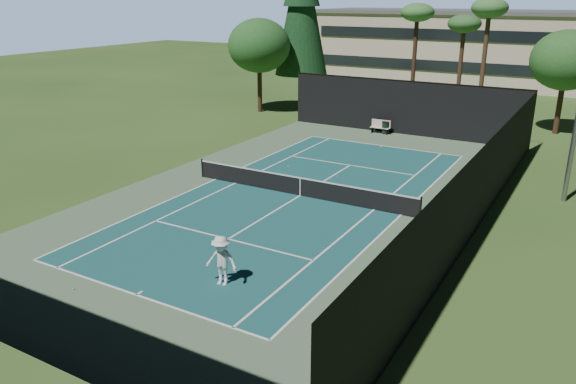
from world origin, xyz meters
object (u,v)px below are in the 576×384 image
(tennis_net, at_px, (300,186))
(tennis_ball_c, at_px, (338,191))
(player, at_px, (221,261))
(trash_bin, at_px, (385,128))
(tennis_ball_d, at_px, (288,166))
(park_bench, at_px, (381,126))
(tennis_ball_a, at_px, (73,289))
(tennis_ball_b, at_px, (337,176))

(tennis_net, relative_size, tennis_ball_c, 169.74)
(player, distance_m, trash_bin, 25.39)
(tennis_net, xyz_separation_m, tennis_ball_d, (-3.15, 4.22, -0.52))
(tennis_ball_d, height_order, park_bench, park_bench)
(tennis_net, height_order, tennis_ball_c, tennis_net)
(tennis_ball_a, xyz_separation_m, trash_bin, (1.07, 28.15, 0.44))
(tennis_net, bearing_deg, player, -77.65)
(tennis_ball_b, bearing_deg, tennis_ball_d, 175.32)
(player, bearing_deg, tennis_ball_a, -154.39)
(tennis_ball_a, xyz_separation_m, tennis_ball_b, (2.51, 16.64, 0.00))
(tennis_ball_d, bearing_deg, player, -69.26)
(player, height_order, tennis_ball_b, player)
(tennis_ball_d, distance_m, park_bench, 11.32)
(player, relative_size, tennis_ball_d, 27.13)
(tennis_ball_b, bearing_deg, tennis_ball_a, -98.59)
(player, height_order, park_bench, player)
(tennis_net, xyz_separation_m, player, (2.13, -9.73, 0.38))
(tennis_net, xyz_separation_m, park_bench, (-1.52, 15.41, -0.01))
(tennis_ball_a, relative_size, tennis_ball_d, 0.99)
(tennis_ball_c, distance_m, tennis_ball_d, 5.23)
(tennis_ball_d, height_order, trash_bin, trash_bin)
(tennis_ball_a, distance_m, park_bench, 28.13)
(tennis_ball_b, height_order, tennis_ball_c, tennis_ball_c)
(tennis_net, distance_m, tennis_ball_b, 3.98)
(tennis_net, relative_size, trash_bin, 13.65)
(tennis_ball_b, distance_m, tennis_ball_d, 3.46)
(tennis_ball_a, relative_size, tennis_ball_b, 0.92)
(tennis_ball_d, bearing_deg, park_bench, 81.71)
(player, relative_size, tennis_ball_c, 24.76)
(park_bench, bearing_deg, player, -81.74)
(tennis_ball_b, bearing_deg, tennis_ball_c, -64.55)
(player, distance_m, tennis_ball_a, 5.35)
(tennis_ball_a, relative_size, trash_bin, 0.07)
(tennis_ball_a, bearing_deg, tennis_net, 80.11)
(tennis_net, bearing_deg, tennis_ball_b, 85.66)
(player, bearing_deg, tennis_ball_b, 88.81)
(tennis_net, distance_m, tennis_ball_c, 2.21)
(tennis_ball_b, distance_m, tennis_ball_c, 2.54)
(tennis_net, xyz_separation_m, tennis_ball_b, (0.30, 3.94, -0.52))
(tennis_ball_b, bearing_deg, player, -82.37)
(player, bearing_deg, park_bench, 89.44)
(tennis_ball_b, bearing_deg, trash_bin, 97.14)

